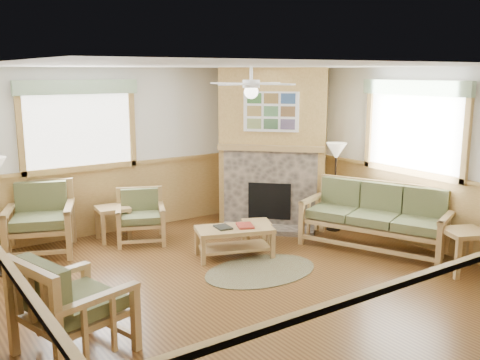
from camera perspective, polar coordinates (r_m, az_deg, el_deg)
floor at (r=7.00m, az=0.53°, el=-10.63°), size 6.00×6.00×0.01m
ceiling at (r=6.49m, az=0.58°, el=12.09°), size 6.00×6.00×0.01m
wall_back at (r=9.20m, az=-10.20°, el=3.30°), size 6.00×0.02×2.70m
wall_front at (r=4.56m, az=22.75°, el=-5.78°), size 6.00×0.02×2.70m
wall_right at (r=8.66m, az=17.09°, el=2.47°), size 0.02×6.00×2.70m
wainscot at (r=6.81m, az=0.54°, el=-6.30°), size 6.00×6.00×1.10m
fireplace at (r=9.44m, az=3.66°, el=3.67°), size 3.11×3.11×2.70m
window_back at (r=8.68m, az=-17.10°, el=10.32°), size 1.90×0.16×1.50m
window_right at (r=8.41m, az=18.47°, el=10.22°), size 0.16×1.90×1.50m
ceiling_fan at (r=6.91m, az=1.21°, el=11.72°), size 1.59×1.59×0.36m
sofa at (r=8.27m, az=14.22°, el=-3.90°), size 2.29×1.63×0.98m
armchair_back_left at (r=8.36m, az=-20.55°, el=-3.95°), size 1.18×1.18×1.03m
armchair_back_right at (r=8.51m, az=-10.57°, el=-3.87°), size 0.95×0.95×0.81m
armchair_left at (r=5.38m, az=-17.34°, el=-12.47°), size 1.08×1.08×0.99m
coffee_table at (r=7.76m, az=-0.59°, el=-6.63°), size 1.21×0.87×0.44m
end_table_chairs at (r=8.73m, az=-13.38°, el=-4.51°), size 0.54×0.52×0.54m
end_table_sofa at (r=7.74m, az=22.78°, el=-7.04°), size 0.68×0.67×0.59m
footstool at (r=8.35m, az=1.75°, el=-5.61°), size 0.54×0.54×0.36m
braided_rug at (r=7.29m, az=2.23°, el=-9.64°), size 1.84×1.84×0.01m
floor_lamp_right at (r=9.05m, az=10.11°, el=-0.72°), size 0.44×0.44×1.49m
book_red at (r=7.73m, az=0.54°, el=-4.78°), size 0.32×0.36×0.03m
book_dark at (r=7.67m, az=-1.82°, el=-4.96°), size 0.23×0.29×0.03m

